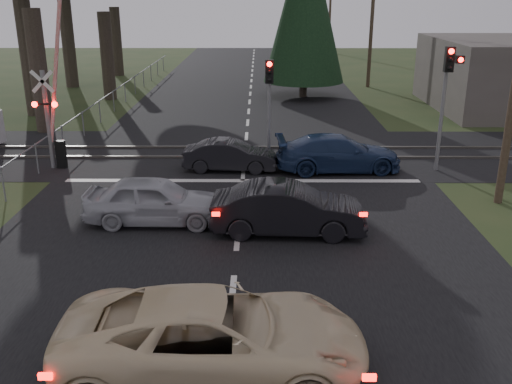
{
  "coord_description": "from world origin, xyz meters",
  "views": [
    {
      "loc": [
        0.61,
        -11.67,
        6.59
      ],
      "look_at": [
        0.52,
        3.3,
        1.3
      ],
      "focal_mm": 40.0,
      "sensor_mm": 36.0,
      "label": 1
    }
  ],
  "objects_px": {
    "dark_car_far": "(230,156)",
    "traffic_signal_right": "(447,85)",
    "utility_pole_far": "(330,9)",
    "utility_pole_mid": "(372,19)",
    "crossing_signal": "(53,117)",
    "silver_car": "(155,200)",
    "cream_coupe": "(214,336)",
    "dark_hatchback": "(288,209)",
    "blue_sedan": "(338,153)",
    "traffic_signal_center": "(269,93)"
  },
  "relations": [
    {
      "from": "crossing_signal",
      "to": "cream_coupe",
      "type": "height_order",
      "value": "crossing_signal"
    },
    {
      "from": "silver_car",
      "to": "blue_sedan",
      "type": "xyz_separation_m",
      "value": [
        6.16,
        5.31,
        -0.01
      ]
    },
    {
      "from": "blue_sedan",
      "to": "traffic_signal_right",
      "type": "bearing_deg",
      "value": -94.65
    },
    {
      "from": "utility_pole_far",
      "to": "traffic_signal_center",
      "type": "bearing_deg",
      "value": -99.6
    },
    {
      "from": "traffic_signal_right",
      "to": "utility_pole_far",
      "type": "distance_m",
      "value": 45.56
    },
    {
      "from": "cream_coupe",
      "to": "utility_pole_far",
      "type": "bearing_deg",
      "value": -10.02
    },
    {
      "from": "dark_hatchback",
      "to": "utility_pole_far",
      "type": "bearing_deg",
      "value": -5.31
    },
    {
      "from": "traffic_signal_right",
      "to": "utility_pole_far",
      "type": "bearing_deg",
      "value": 88.8
    },
    {
      "from": "crossing_signal",
      "to": "dark_car_far",
      "type": "bearing_deg",
      "value": -2.26
    },
    {
      "from": "dark_hatchback",
      "to": "blue_sedan",
      "type": "relative_size",
      "value": 0.91
    },
    {
      "from": "traffic_signal_right",
      "to": "dark_car_far",
      "type": "height_order",
      "value": "traffic_signal_right"
    },
    {
      "from": "dark_hatchback",
      "to": "blue_sedan",
      "type": "height_order",
      "value": "dark_hatchback"
    },
    {
      "from": "dark_hatchback",
      "to": "silver_car",
      "type": "relative_size",
      "value": 1.06
    },
    {
      "from": "traffic_signal_center",
      "to": "utility_pole_mid",
      "type": "xyz_separation_m",
      "value": [
        7.5,
        19.32,
        1.92
      ]
    },
    {
      "from": "cream_coupe",
      "to": "dark_hatchback",
      "type": "bearing_deg",
      "value": -15.81
    },
    {
      "from": "utility_pole_mid",
      "to": "dark_hatchback",
      "type": "relative_size",
      "value": 2.06
    },
    {
      "from": "traffic_signal_right",
      "to": "silver_car",
      "type": "distance_m",
      "value": 11.64
    },
    {
      "from": "dark_hatchback",
      "to": "dark_car_far",
      "type": "bearing_deg",
      "value": 20.27
    },
    {
      "from": "traffic_signal_right",
      "to": "dark_hatchback",
      "type": "height_order",
      "value": "traffic_signal_right"
    },
    {
      "from": "crossing_signal",
      "to": "dark_car_far",
      "type": "height_order",
      "value": "crossing_signal"
    },
    {
      "from": "dark_car_far",
      "to": "traffic_signal_right",
      "type": "bearing_deg",
      "value": -86.72
    },
    {
      "from": "traffic_signal_center",
      "to": "utility_pole_mid",
      "type": "bearing_deg",
      "value": 68.79
    },
    {
      "from": "crossing_signal",
      "to": "blue_sedan",
      "type": "relative_size",
      "value": 1.46
    },
    {
      "from": "traffic_signal_right",
      "to": "silver_car",
      "type": "height_order",
      "value": "traffic_signal_right"
    },
    {
      "from": "utility_pole_mid",
      "to": "silver_car",
      "type": "bearing_deg",
      "value": -113.1
    },
    {
      "from": "traffic_signal_right",
      "to": "cream_coupe",
      "type": "relative_size",
      "value": 0.85
    },
    {
      "from": "crossing_signal",
      "to": "utility_pole_mid",
      "type": "relative_size",
      "value": 0.77
    },
    {
      "from": "traffic_signal_center",
      "to": "utility_pole_far",
      "type": "bearing_deg",
      "value": 80.4
    },
    {
      "from": "traffic_signal_center",
      "to": "dark_hatchback",
      "type": "xyz_separation_m",
      "value": [
        0.44,
        -7.22,
        -2.09
      ]
    },
    {
      "from": "crossing_signal",
      "to": "silver_car",
      "type": "bearing_deg",
      "value": -49.43
    },
    {
      "from": "blue_sedan",
      "to": "dark_car_far",
      "type": "bearing_deg",
      "value": 86.07
    },
    {
      "from": "utility_pole_far",
      "to": "utility_pole_mid",
      "type": "bearing_deg",
      "value": -90.0
    },
    {
      "from": "crossing_signal",
      "to": "cream_coupe",
      "type": "distance_m",
      "value": 14.62
    },
    {
      "from": "crossing_signal",
      "to": "utility_pole_mid",
      "type": "distance_m",
      "value": 25.78
    },
    {
      "from": "traffic_signal_right",
      "to": "blue_sedan",
      "type": "relative_size",
      "value": 0.98
    },
    {
      "from": "traffic_signal_right",
      "to": "cream_coupe",
      "type": "distance_m",
      "value": 14.86
    },
    {
      "from": "traffic_signal_right",
      "to": "utility_pole_far",
      "type": "xyz_separation_m",
      "value": [
        0.95,
        45.53,
        1.41
      ]
    },
    {
      "from": "utility_pole_mid",
      "to": "cream_coupe",
      "type": "xyz_separation_m",
      "value": [
        -8.7,
        -32.95,
        -3.96
      ]
    },
    {
      "from": "cream_coupe",
      "to": "traffic_signal_right",
      "type": "bearing_deg",
      "value": -33.43
    },
    {
      "from": "silver_car",
      "to": "cream_coupe",
      "type": "bearing_deg",
      "value": -161.13
    },
    {
      "from": "traffic_signal_right",
      "to": "cream_coupe",
      "type": "xyz_separation_m",
      "value": [
        -7.75,
        -12.42,
        -2.55
      ]
    },
    {
      "from": "utility_pole_far",
      "to": "dark_car_far",
      "type": "relative_size",
      "value": 2.51
    },
    {
      "from": "traffic_signal_center",
      "to": "cream_coupe",
      "type": "xyz_separation_m",
      "value": [
        -1.2,
        -13.63,
        -2.04
      ]
    },
    {
      "from": "crossing_signal",
      "to": "traffic_signal_right",
      "type": "height_order",
      "value": "crossing_signal"
    },
    {
      "from": "traffic_signal_right",
      "to": "silver_car",
      "type": "bearing_deg",
      "value": -152.34
    },
    {
      "from": "utility_pole_far",
      "to": "silver_car",
      "type": "xyz_separation_m",
      "value": [
        -11.0,
        -50.79,
        -4.02
      ]
    },
    {
      "from": "utility_pole_far",
      "to": "dark_car_far",
      "type": "height_order",
      "value": "utility_pole_far"
    },
    {
      "from": "cream_coupe",
      "to": "crossing_signal",
      "type": "bearing_deg",
      "value": 27.57
    },
    {
      "from": "utility_pole_far",
      "to": "silver_car",
      "type": "distance_m",
      "value": 52.12
    },
    {
      "from": "silver_car",
      "to": "crossing_signal",
      "type": "bearing_deg",
      "value": 41.62
    }
  ]
}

